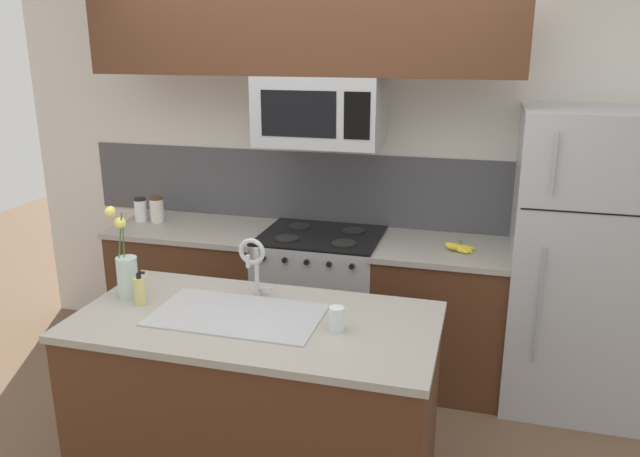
% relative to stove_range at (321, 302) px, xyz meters
% --- Properties ---
extents(ground_plane, '(10.00, 10.00, 0.00)m').
position_rel_stove_range_xyz_m(ground_plane, '(-0.00, -0.90, -0.46)').
color(ground_plane, brown).
extents(rear_partition, '(5.20, 0.10, 2.60)m').
position_rel_stove_range_xyz_m(rear_partition, '(0.30, 0.38, 0.84)').
color(rear_partition, silver).
rests_on(rear_partition, ground).
extents(splash_band, '(3.56, 0.01, 0.48)m').
position_rel_stove_range_xyz_m(splash_band, '(-0.00, 0.32, 0.69)').
color(splash_band, '#4C4C51').
rests_on(splash_band, rear_partition).
extents(back_counter_left, '(1.04, 0.65, 0.91)m').
position_rel_stove_range_xyz_m(back_counter_left, '(-0.89, 0.00, -0.01)').
color(back_counter_left, '#4C2B19').
rests_on(back_counter_left, ground).
extents(back_counter_right, '(0.81, 0.65, 0.91)m').
position_rel_stove_range_xyz_m(back_counter_right, '(0.77, 0.00, -0.01)').
color(back_counter_right, '#4C2B19').
rests_on(back_counter_right, ground).
extents(stove_range, '(0.76, 0.64, 0.93)m').
position_rel_stove_range_xyz_m(stove_range, '(0.00, 0.00, 0.00)').
color(stove_range, '#A8AAAF').
rests_on(stove_range, ground).
extents(microwave, '(0.74, 0.40, 0.41)m').
position_rel_stove_range_xyz_m(microwave, '(0.00, -0.02, 1.24)').
color(microwave, '#A8AAAF').
extents(upper_cabinet_band, '(2.55, 0.34, 0.60)m').
position_rel_stove_range_xyz_m(upper_cabinet_band, '(-0.12, -0.05, 1.75)').
color(upper_cabinet_band, '#4C2B19').
extents(refrigerator, '(0.79, 0.74, 1.76)m').
position_rel_stove_range_xyz_m(refrigerator, '(1.55, 0.02, 0.42)').
color(refrigerator, '#A8AAAF').
rests_on(refrigerator, ground).
extents(storage_jar_tall, '(0.08, 0.08, 0.16)m').
position_rel_stove_range_xyz_m(storage_jar_tall, '(-1.29, 0.02, 0.53)').
color(storage_jar_tall, silver).
rests_on(storage_jar_tall, back_counter_left).
extents(storage_jar_medium, '(0.09, 0.09, 0.18)m').
position_rel_stove_range_xyz_m(storage_jar_medium, '(-1.17, 0.03, 0.54)').
color(storage_jar_medium, silver).
rests_on(storage_jar_medium, back_counter_left).
extents(banana_bunch, '(0.19, 0.16, 0.08)m').
position_rel_stove_range_xyz_m(banana_bunch, '(0.87, -0.06, 0.47)').
color(banana_bunch, yellow).
rests_on(banana_bunch, back_counter_right).
extents(island_counter, '(1.64, 0.82, 0.91)m').
position_rel_stove_range_xyz_m(island_counter, '(0.04, -1.25, -0.01)').
color(island_counter, '#4C2B19').
rests_on(island_counter, ground).
extents(kitchen_sink, '(0.76, 0.44, 0.16)m').
position_rel_stove_range_xyz_m(kitchen_sink, '(-0.05, -1.25, 0.38)').
color(kitchen_sink, '#ADAFB5').
rests_on(kitchen_sink, island_counter).
extents(sink_faucet, '(0.14, 0.14, 0.31)m').
position_rel_stove_range_xyz_m(sink_faucet, '(-0.05, -1.03, 0.65)').
color(sink_faucet, '#B7BABF').
rests_on(sink_faucet, island_counter).
extents(dish_soap_bottle, '(0.06, 0.05, 0.16)m').
position_rel_stove_range_xyz_m(dish_soap_bottle, '(-0.54, -1.25, 0.52)').
color(dish_soap_bottle, '#DBCC75').
rests_on(dish_soap_bottle, island_counter).
extents(drinking_glass, '(0.07, 0.07, 0.11)m').
position_rel_stove_range_xyz_m(drinking_glass, '(0.42, -1.27, 0.50)').
color(drinking_glass, silver).
rests_on(drinking_glass, island_counter).
extents(flower_vase, '(0.15, 0.10, 0.45)m').
position_rel_stove_range_xyz_m(flower_vase, '(-0.65, -1.18, 0.58)').
color(flower_vase, silver).
rests_on(flower_vase, island_counter).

